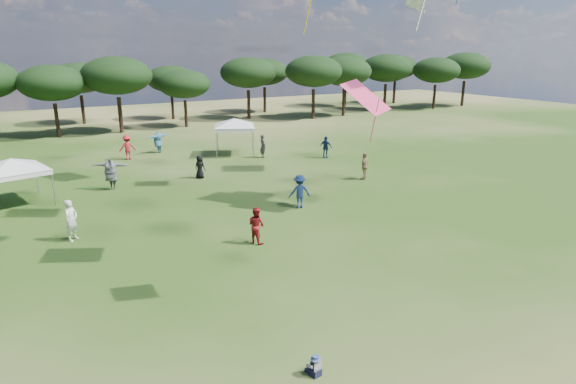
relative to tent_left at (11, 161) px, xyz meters
name	(u,v)px	position (x,y,z in m)	size (l,w,h in m)	color
tree_line	(102,77)	(9.16, 24.92, 2.96)	(108.78, 17.63, 7.77)	black
tent_left	(11,161)	(0.00, 0.00, 0.00)	(6.20, 6.20, 2.89)	gray
tent_right	(234,120)	(15.63, 5.96, 0.35)	(5.59, 5.59, 3.24)	gray
toddler	(315,366)	(6.22, -20.20, -2.20)	(0.41, 0.45, 0.59)	black
festival_crowd	(139,171)	(6.75, 0.72, -1.57)	(29.01, 22.41, 1.93)	#AE1D27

